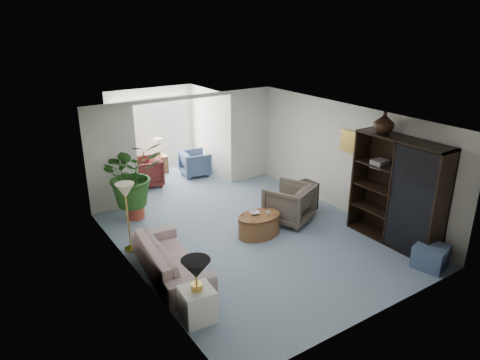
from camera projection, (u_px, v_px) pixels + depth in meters
floor at (256, 239)px, 9.09m from camera, size 6.00×6.00×0.00m
sunroom_floor at (171, 180)px, 12.29m from camera, size 2.60×2.60×0.00m
back_pier_left at (112, 159)px, 10.01m from camera, size 1.20×0.12×2.50m
back_pier_right at (250, 135)px, 11.97m from camera, size 1.20×0.12×2.50m
back_header at (185, 98)px, 10.56m from camera, size 2.60×0.12×0.10m
window_pane at (152, 123)px, 12.63m from camera, size 2.20×0.02×1.50m
window_blinds at (152, 123)px, 12.61m from camera, size 2.20×0.02×1.50m
framed_picture at (351, 142)px, 9.68m from camera, size 0.04×0.50×0.40m
sofa at (171, 258)px, 7.76m from camera, size 1.04×2.20×0.62m
end_table at (197, 304)px, 6.62m from camera, size 0.52×0.52×0.52m
table_lamp at (196, 269)px, 6.40m from camera, size 0.44×0.44×0.30m
floor_lamp at (125, 191)px, 8.22m from camera, size 0.36×0.36×0.28m
coffee_table at (259, 225)px, 9.17m from camera, size 1.07×1.07×0.45m
coffee_bowl at (254, 213)px, 9.13m from camera, size 0.23×0.23×0.05m
coffee_cup at (268, 213)px, 9.07m from camera, size 0.10×0.10×0.09m
wingback_chair at (289, 203)px, 9.70m from camera, size 1.22×1.24×0.86m
side_table_dark at (304, 196)px, 10.33m from camera, size 0.58×0.48×0.66m
entertainment_cabinet at (397, 192)px, 8.62m from camera, size 0.52×1.94×2.15m
cabinet_urn at (384, 122)px, 8.55m from camera, size 0.40×0.40×0.41m
ottoman at (430, 256)px, 8.01m from camera, size 0.65×0.65×0.42m
plant_pot at (135, 211)px, 9.97m from camera, size 0.40×0.40×0.32m
house_plant at (132, 174)px, 9.65m from camera, size 1.33×1.15×1.48m
sunroom_chair_blue at (195, 163)px, 12.53m from camera, size 0.87×0.85×0.70m
sunroom_chair_maroon at (145, 172)px, 11.75m from camera, size 0.94×0.92×0.76m
sunroom_table at (160, 164)px, 12.76m from camera, size 0.46×0.38×0.51m
shelf_clutter at (404, 189)px, 8.42m from camera, size 0.30×1.23×1.06m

